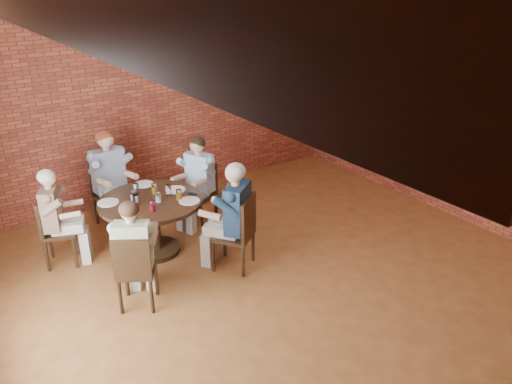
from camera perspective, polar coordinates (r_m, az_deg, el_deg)
floor at (r=5.79m, az=4.24°, el=-11.67°), size 7.00×7.00×0.00m
wall_back at (r=7.93m, az=-11.44°, el=11.30°), size 7.00×0.00×7.00m
wall_right at (r=7.42m, az=25.10°, el=8.68°), size 0.00×7.00×7.00m
dining_table at (r=6.48m, az=-11.81°, el=-2.63°), size 1.31×1.31×0.75m
chair_a at (r=7.19m, az=-6.24°, el=0.24°), size 0.54×0.54×0.92m
diner_a at (r=7.07m, az=-6.69°, el=1.12°), size 0.77×0.72×1.30m
chair_b at (r=7.42m, az=-16.39°, el=0.34°), size 0.51×0.51×0.97m
diner_b at (r=7.28m, az=-16.21°, el=1.37°), size 0.65×0.76×1.39m
chair_c at (r=6.59m, az=-22.23°, el=-3.89°), size 0.50×0.50×0.89m
diner_c at (r=6.52m, az=-21.77°, el=-2.76°), size 0.72×0.66×1.25m
chair_d at (r=5.47m, az=-13.66°, el=-8.59°), size 0.54×0.54×0.90m
diner_d at (r=5.46m, az=-13.66°, el=-6.94°), size 0.72×0.76×1.26m
chair_e at (r=6.02m, az=-1.84°, el=-4.38°), size 0.62×0.62×0.95m
diner_e at (r=5.97m, az=-2.67°, el=-2.84°), size 0.84×0.87×1.36m
plate_a at (r=6.59m, az=-9.20°, el=0.27°), size 0.26×0.26×0.01m
plate_b at (r=6.85m, az=-12.71°, el=0.89°), size 0.26×0.26×0.01m
plate_c at (r=6.41m, az=-16.55°, el=-1.16°), size 0.26×0.26×0.01m
plate_d at (r=6.24m, az=-7.63°, el=-1.01°), size 0.26×0.26×0.01m
glass_a at (r=6.44m, az=-9.97°, el=0.24°), size 0.07×0.07×0.14m
glass_b at (r=6.51m, az=-11.56°, el=0.37°), size 0.07×0.07×0.14m
glass_c at (r=6.57m, az=-13.54°, el=0.39°), size 0.07×0.07×0.14m
glass_d at (r=6.34m, az=-13.85°, el=-0.49°), size 0.07×0.07×0.14m
glass_e at (r=6.22m, az=-13.59°, el=-0.96°), size 0.07×0.07×0.14m
glass_f at (r=6.04m, az=-11.75°, el=-1.55°), size 0.07×0.07×0.14m
glass_g at (r=6.26m, az=-11.10°, el=-0.55°), size 0.07×0.07×0.14m
glass_h at (r=6.28m, az=-8.80°, el=-0.31°), size 0.07×0.07×0.14m
smartphone at (r=6.45m, az=-7.31°, el=-0.20°), size 0.10×0.15×0.01m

